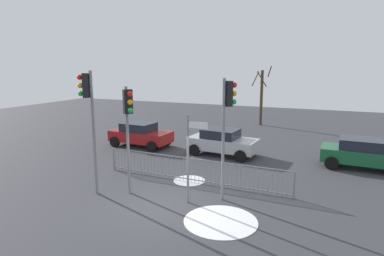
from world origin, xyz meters
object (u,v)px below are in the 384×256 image
Objects in this scene: car_red_near at (140,134)px; bare_tree_left at (261,96)px; traffic_light_rear_right at (128,117)px; traffic_light_mid_right at (227,112)px; car_green_trailing at (362,153)px; direction_sign_post at (189,155)px; traffic_light_foreground_left at (89,105)px; car_silver_mid at (222,142)px.

bare_tree_left reaches higher than car_red_near.
traffic_light_mid_right is (3.53, 1.01, 0.24)m from traffic_light_rear_right.
traffic_light_rear_right is at bearing -137.53° from car_green_trailing.
car_red_near is at bearing 133.57° from direction_sign_post.
direction_sign_post reaches higher than car_red_near.
traffic_light_foreground_left reaches higher than traffic_light_mid_right.
direction_sign_post is 0.83× the size of car_silver_mid.
traffic_light_rear_right is 0.93× the size of traffic_light_mid_right.
traffic_light_foreground_left is 17.87m from bare_tree_left.
traffic_light_rear_right is 3.68m from traffic_light_mid_right.
traffic_light_rear_right is at bearing -88.17° from traffic_light_foreground_left.
car_red_near is at bearing 0.41° from traffic_light_foreground_left.
bare_tree_left is at bearing -148.23° from traffic_light_rear_right.
traffic_light_mid_right is at bearing 142.90° from traffic_light_rear_right.
traffic_light_rear_right is at bearing -175.85° from direction_sign_post.
bare_tree_left is at bearing 138.57° from traffic_light_mid_right.
traffic_light_mid_right reaches higher than car_green_trailing.
traffic_light_mid_right is 0.95× the size of traffic_light_foreground_left.
car_silver_mid is (-2.04, 5.84, -2.54)m from traffic_light_mid_right.
direction_sign_post is (2.42, 0.16, -1.25)m from traffic_light_rear_right.
car_silver_mid is at bearing -174.89° from car_green_trailing.
direction_sign_post is 0.66× the size of bare_tree_left.
car_red_near is (-12.33, -0.43, 0.00)m from car_green_trailing.
traffic_light_foreground_left is 8.14m from car_red_near.
car_green_trailing is at bearing 92.73° from traffic_light_mid_right.
traffic_light_mid_right is at bearing -35.54° from car_red_near.
direction_sign_post is 0.84× the size of car_red_near.
direction_sign_post is at bearing -101.11° from traffic_light_mid_right.
bare_tree_left is (-1.99, 16.09, -0.83)m from traffic_light_mid_right.
bare_tree_left is (-0.88, 16.93, 0.65)m from direction_sign_post.
traffic_light_mid_right is 16.23m from bare_tree_left.
traffic_light_foreground_left is at bearing -106.47° from car_silver_mid.
traffic_light_mid_right is 1.17× the size of car_red_near.
traffic_light_foreground_left reaches higher than car_red_near.
direction_sign_post is at bearing -77.08° from car_silver_mid.
car_green_trailing is 0.98× the size of car_silver_mid.
traffic_light_rear_right is 1.08× the size of car_red_near.
car_green_trailing is (6.09, 7.05, -1.05)m from direction_sign_post.
car_red_near is 0.98× the size of car_silver_mid.
car_green_trailing is (9.92, 7.72, -2.73)m from traffic_light_foreground_left.
traffic_light_rear_right is at bearing -95.14° from bare_tree_left.
traffic_light_rear_right is 0.88× the size of traffic_light_foreground_left.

